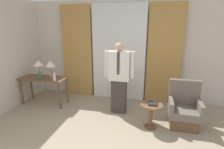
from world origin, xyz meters
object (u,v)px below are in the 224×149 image
object	(u,v)px
desk	(44,82)
table_lamp_right	(50,64)
armchair	(184,111)
table_lamp_left	(38,64)
bottle_by_lamp	(54,77)
person	(119,76)
side_table	(151,112)
book	(153,103)
bottle_near_edge	(40,76)

from	to	relation	value
desk	table_lamp_right	bearing A→B (deg)	30.53
table_lamp_right	armchair	distance (m)	3.37
table_lamp_left	bottle_by_lamp	bearing A→B (deg)	-24.29
table_lamp_right	person	xyz separation A→B (m)	(1.84, -0.11, -0.17)
person	side_table	size ratio (longest dim) A/B	3.22
table_lamp_left	book	world-z (taller)	table_lamp_left
table_lamp_right	table_lamp_left	bearing A→B (deg)	180.00
person	armchair	distance (m)	1.56
bottle_by_lamp	side_table	size ratio (longest dim) A/B	0.42
table_lamp_left	bottle_near_edge	distance (m)	0.39
bottle_by_lamp	side_table	distance (m)	2.41
book	table_lamp_right	bearing A→B (deg)	166.89
book	person	bearing A→B (deg)	147.59
bottle_near_edge	side_table	distance (m)	2.84
desk	bottle_by_lamp	xyz separation A→B (m)	(0.44, -0.17, 0.20)
person	side_table	bearing A→B (deg)	-34.06
table_lamp_right	person	bearing A→B (deg)	-3.48
bottle_by_lamp	book	size ratio (longest dim) A/B	1.07
person	book	bearing A→B (deg)	-32.41
desk	table_lamp_left	distance (m)	0.50
person	table_lamp_right	bearing A→B (deg)	176.52
person	desk	bearing A→B (deg)	179.68
bottle_near_edge	book	bearing A→B (deg)	-7.73
desk	armchair	size ratio (longest dim) A/B	1.30
desk	bottle_near_edge	size ratio (longest dim) A/B	5.61
bottle_by_lamp	book	xyz separation A→B (m)	(2.36, -0.34, -0.28)
bottle_near_edge	person	world-z (taller)	person
table_lamp_right	bottle_by_lamp	distance (m)	0.46
table_lamp_left	side_table	distance (m)	3.10
side_table	desk	bearing A→B (deg)	169.22
desk	book	size ratio (longest dim) A/B	6.04
desk	person	bearing A→B (deg)	-0.32
bottle_near_edge	desk	bearing A→B (deg)	90.49
table_lamp_left	bottle_by_lamp	xyz separation A→B (m)	(0.61, -0.27, -0.26)
bottle_near_edge	book	xyz separation A→B (m)	(2.80, -0.38, -0.28)
table_lamp_left	bottle_by_lamp	distance (m)	0.72
side_table	table_lamp_left	bearing A→B (deg)	167.94
table_lamp_right	bottle_near_edge	distance (m)	0.39
armchair	book	xyz separation A→B (m)	(-0.64, -0.23, 0.20)
bottle_near_edge	bottle_by_lamp	size ratio (longest dim) A/B	1.01
bottle_near_edge	book	world-z (taller)	bottle_near_edge
table_lamp_right	armchair	bearing A→B (deg)	-6.71
armchair	table_lamp_left	bearing A→B (deg)	173.92
side_table	book	size ratio (longest dim) A/B	2.56
table_lamp_right	side_table	bearing A→B (deg)	-13.59
bottle_by_lamp	armchair	world-z (taller)	armchair
desk	armchair	world-z (taller)	armchair
bottle_near_edge	side_table	bearing A→B (deg)	-8.16
desk	side_table	world-z (taller)	desk
bottle_by_lamp	armchair	xyz separation A→B (m)	(3.00, -0.11, -0.47)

